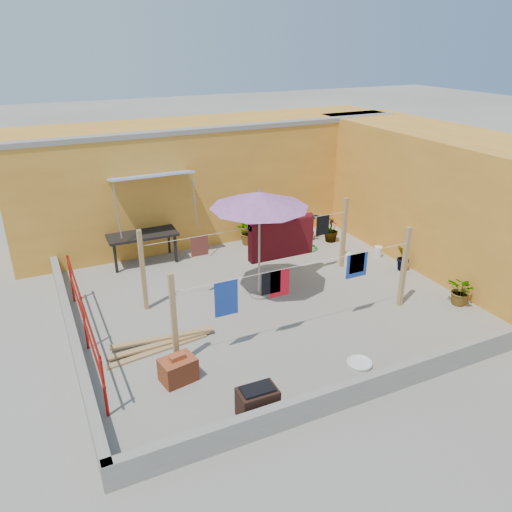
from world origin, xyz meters
name	(u,v)px	position (x,y,z in m)	size (l,w,h in m)	color
ground	(268,301)	(0.00, 0.00, 0.00)	(80.00, 80.00, 0.00)	#9E998E
wall_back	(211,177)	(0.50, 4.69, 1.61)	(11.00, 3.27, 3.21)	orange
wall_right	(455,200)	(5.20, 0.00, 1.60)	(2.40, 9.00, 3.20)	orange
parapet_front	(368,387)	(0.00, -3.58, 0.22)	(8.30, 0.16, 0.44)	gray
parapet_left	(73,336)	(-4.08, 0.00, 0.22)	(0.16, 7.30, 0.44)	gray
red_railing	(83,315)	(-3.85, -0.20, 0.72)	(0.05, 4.20, 1.10)	#A41610
clothesline_rig	(280,245)	(0.58, 0.52, 1.04)	(5.09, 2.35, 1.80)	tan
patio_umbrella	(259,200)	(-0.09, 0.25, 2.25)	(2.10, 2.10, 2.50)	gray
outdoor_table	(142,236)	(-1.95, 3.20, 0.73)	(1.74, 0.90, 0.81)	black
brick_stack	(178,369)	(-2.61, -1.83, 0.22)	(0.64, 0.52, 0.50)	#AD4928
lumber_pile	(161,344)	(-2.62, -0.74, 0.06)	(2.12, 0.60, 0.13)	tan
brazier	(258,403)	(-1.78, -3.20, 0.26)	(0.60, 0.41, 0.54)	black
white_basin	(359,363)	(0.41, -2.81, 0.04)	(0.46, 0.46, 0.08)	silver
water_jug_a	(346,259)	(2.64, 0.83, 0.16)	(0.24, 0.24, 0.37)	silver
water_jug_b	(378,252)	(3.70, 0.88, 0.15)	(0.21, 0.21, 0.33)	silver
green_hose	(308,248)	(2.32, 2.13, 0.04)	(0.53, 0.53, 0.08)	#1B7C27
plant_back_a	(248,231)	(1.00, 3.20, 0.37)	(0.66, 0.58, 0.74)	#185718
plant_back_b	(331,229)	(3.18, 2.34, 0.36)	(0.41, 0.41, 0.73)	#185718
plant_right_a	(310,225)	(2.71, 2.70, 0.43)	(0.46, 0.31, 0.87)	#185718
plant_right_b	(403,258)	(3.70, -0.06, 0.35)	(0.38, 0.31, 0.69)	#185718
plant_right_c	(462,291)	(3.70, -1.95, 0.33)	(0.59, 0.52, 0.66)	#185718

